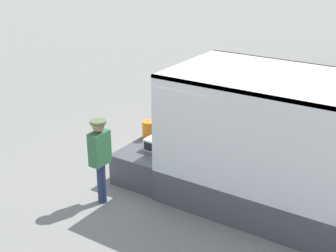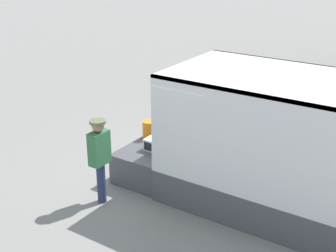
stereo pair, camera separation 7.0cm
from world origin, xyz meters
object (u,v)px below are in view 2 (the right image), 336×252
Objects in this scene: portable_generator at (174,129)px; worker_person at (99,153)px; microwave at (157,144)px; orange_bucket at (149,130)px.

worker_person reaches higher than portable_generator.
microwave is at bearing 76.04° from worker_person.
orange_bucket is (-0.54, 0.45, 0.08)m from microwave.
portable_generator is (-0.09, 0.82, 0.07)m from microwave.
microwave is at bearing -39.85° from orange_bucket.
microwave is 0.27× the size of worker_person.
worker_person is at bearing -84.81° from orange_bucket.
microwave is 1.16× the size of orange_bucket.
orange_bucket is at bearing 95.19° from worker_person.
microwave is 1.53m from worker_person.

